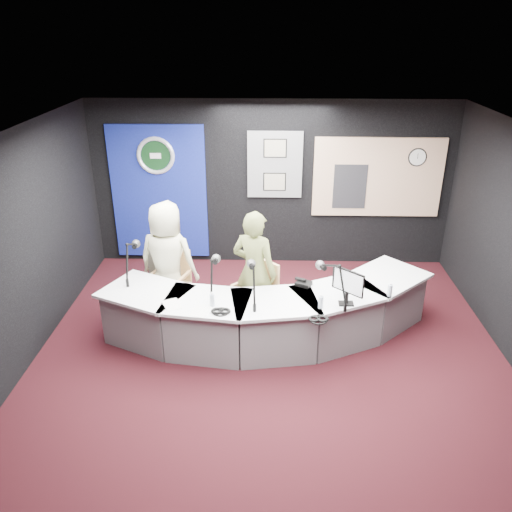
{
  "coord_description": "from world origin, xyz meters",
  "views": [
    {
      "loc": [
        -0.03,
        -5.3,
        3.92
      ],
      "look_at": [
        -0.2,
        0.8,
        1.1
      ],
      "focal_mm": 36.0,
      "sensor_mm": 36.0,
      "label": 1
    }
  ],
  "objects_px": {
    "armchair_right": "(254,298)",
    "armchair_left": "(170,286)",
    "broadcast_desk": "(267,314)",
    "person_man": "(168,261)",
    "person_woman": "(254,272)"
  },
  "relations": [
    {
      "from": "armchair_left",
      "to": "armchair_right",
      "type": "bearing_deg",
      "value": 2.75
    },
    {
      "from": "broadcast_desk",
      "to": "armchair_right",
      "type": "relative_size",
      "value": 4.85
    },
    {
      "from": "armchair_left",
      "to": "person_woman",
      "type": "distance_m",
      "value": 1.33
    },
    {
      "from": "armchair_left",
      "to": "person_man",
      "type": "relative_size",
      "value": 0.53
    },
    {
      "from": "broadcast_desk",
      "to": "person_man",
      "type": "height_order",
      "value": "person_man"
    },
    {
      "from": "armchair_right",
      "to": "armchair_left",
      "type": "bearing_deg",
      "value": -151.46
    },
    {
      "from": "person_man",
      "to": "broadcast_desk",
      "type": "bearing_deg",
      "value": 168.44
    },
    {
      "from": "broadcast_desk",
      "to": "armchair_left",
      "type": "relative_size",
      "value": 4.98
    },
    {
      "from": "broadcast_desk",
      "to": "person_woman",
      "type": "height_order",
      "value": "person_woman"
    },
    {
      "from": "armchair_left",
      "to": "person_man",
      "type": "bearing_deg",
      "value": 0.0
    },
    {
      "from": "broadcast_desk",
      "to": "armchair_left",
      "type": "height_order",
      "value": "armchair_left"
    },
    {
      "from": "armchair_left",
      "to": "armchair_right",
      "type": "relative_size",
      "value": 0.97
    },
    {
      "from": "armchair_right",
      "to": "person_woman",
      "type": "height_order",
      "value": "person_woman"
    },
    {
      "from": "broadcast_desk",
      "to": "person_man",
      "type": "xyz_separation_m",
      "value": [
        -1.4,
        0.59,
        0.48
      ]
    },
    {
      "from": "armchair_left",
      "to": "armchair_right",
      "type": "height_order",
      "value": "armchair_right"
    }
  ]
}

